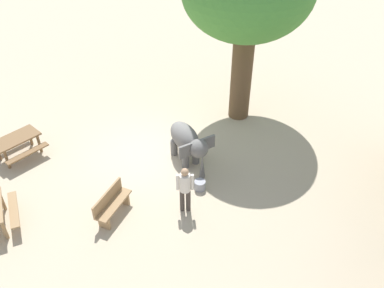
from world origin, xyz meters
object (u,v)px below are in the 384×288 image
Objects in this scene: person_handler at (185,187)px; wooden_bench at (111,203)px; picnic_table_near at (17,142)px; feed_bucket at (200,185)px; elephant at (188,141)px.

person_handler is 2.20m from wooden_bench.
picnic_table_near is 5.32× the size of feed_bucket.
feed_bucket is at bearing 136.73° from wooden_bench.
wooden_bench is 0.74× the size of picnic_table_near.
picnic_table_near is (1.95, -5.54, -0.28)m from elephant.
picnic_table_near is (-0.16, -6.35, -0.36)m from person_handler.
wooden_bench is 4.59m from picnic_table_near.
feed_bucket is (1.11, 0.88, -0.71)m from elephant.
elephant is 1.33× the size of wooden_bench.
picnic_table_near is at bearing 64.98° from person_handler.
picnic_table_near is (-1.15, -4.44, 0.12)m from wooden_bench.
person_handler reaches higher than feed_bucket.
person_handler is at bearing -4.11° from feed_bucket.
feed_bucket is (-0.84, 6.42, -0.43)m from picnic_table_near.
person_handler reaches higher than picnic_table_near.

